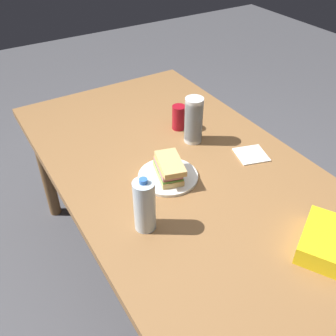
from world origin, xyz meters
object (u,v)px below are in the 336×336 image
at_px(dining_table, 182,181).
at_px(sandwich, 169,168).
at_px(soda_can_red, 179,117).
at_px(paper_plate, 168,176).
at_px(water_bottle_tall, 145,205).
at_px(plastic_cup_stack, 194,120).
at_px(chip_bag, 325,241).

bearing_deg(dining_table, sandwich, -70.71).
bearing_deg(dining_table, soda_can_red, 150.87).
distance_m(paper_plate, sandwich, 0.05).
xyz_separation_m(paper_plate, water_bottle_tall, (0.20, -0.21, 0.10)).
bearing_deg(sandwich, plastic_cup_stack, 126.79).
bearing_deg(water_bottle_tall, plastic_cup_stack, 129.31).
xyz_separation_m(paper_plate, soda_can_red, (-0.31, 0.25, 0.05)).
relative_size(paper_plate, sandwich, 1.24).
xyz_separation_m(soda_can_red, chip_bag, (0.90, 0.01, -0.03)).
relative_size(paper_plate, water_bottle_tall, 1.14).
xyz_separation_m(chip_bag, water_bottle_tall, (-0.40, -0.47, 0.07)).
distance_m(sandwich, water_bottle_tall, 0.29).
xyz_separation_m(paper_plate, chip_bag, (0.59, 0.25, 0.03)).
relative_size(dining_table, water_bottle_tall, 8.27).
height_order(dining_table, paper_plate, paper_plate).
xyz_separation_m(dining_table, sandwich, (0.03, -0.09, 0.13)).
bearing_deg(paper_plate, soda_can_red, 141.14).
relative_size(sandwich, chip_bag, 0.88).
xyz_separation_m(paper_plate, plastic_cup_stack, (-0.18, 0.25, 0.10)).
relative_size(dining_table, chip_bag, 7.89).
bearing_deg(plastic_cup_stack, paper_plate, -53.92).
height_order(dining_table, sandwich, sandwich).
distance_m(dining_table, sandwich, 0.16).
bearing_deg(dining_table, paper_plate, -73.19).
xyz_separation_m(sandwich, chip_bag, (0.59, 0.25, -0.02)).
relative_size(chip_bag, plastic_cup_stack, 1.04).
bearing_deg(plastic_cup_stack, water_bottle_tall, -50.69).
bearing_deg(plastic_cup_stack, chip_bag, 0.57).
bearing_deg(chip_bag, dining_table, -105.72).
xyz_separation_m(water_bottle_tall, plastic_cup_stack, (-0.38, 0.46, 0.01)).
relative_size(dining_table, paper_plate, 7.26).
relative_size(water_bottle_tall, plastic_cup_stack, 0.99).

